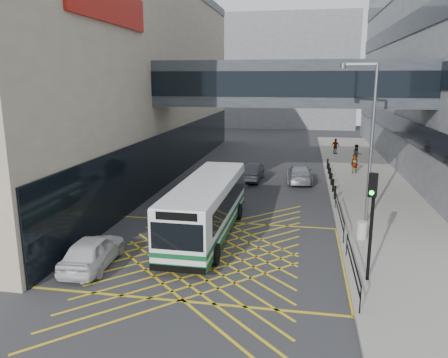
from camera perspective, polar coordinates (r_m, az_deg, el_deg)
The scene contains 18 objects.
ground at distance 20.29m, azimuth -2.06°, elevation -9.68°, with size 120.00×120.00×0.00m, color #333335.
building_whsmith at distance 40.77m, azimuth -22.94°, elevation 12.19°, with size 24.17×42.00×16.00m.
building_far at distance 78.54m, azimuth 6.09°, elevation 13.69°, with size 28.00×16.00×18.00m, color slate.
skybridge at distance 30.32m, azimuth 8.52°, elevation 12.20°, with size 20.00×4.10×3.00m.
pavement at distance 34.53m, azimuth 18.28°, elevation -0.68°, with size 6.00×54.00×0.16m, color gray.
box_junction at distance 20.29m, azimuth -2.06°, elevation -9.67°, with size 12.00×9.00×0.01m.
bus at distance 22.04m, azimuth -2.22°, elevation -3.57°, with size 2.66×10.31×2.88m.
car_white at distance 19.50m, azimuth -16.76°, elevation -8.98°, with size 1.81×4.42×1.41m, color silver.
car_dark at distance 34.39m, azimuth 3.60°, elevation 1.00°, with size 1.80×4.61×1.44m, color #232428.
car_silver at distance 34.19m, azimuth 9.86°, elevation 0.76°, with size 1.96×4.63×1.44m, color #979AA0.
traffic_light at distance 17.24m, azimuth 18.73°, elevation -4.07°, with size 0.35×0.51×4.30m.
street_lamp at distance 24.12m, azimuth 18.33°, elevation 5.53°, with size 1.92×0.51×8.44m.
litter_bin at distance 22.49m, azimuth 17.55°, elevation -6.39°, with size 0.50×0.50×0.86m, color #ADA89E.
kerb_railings at distance 21.33m, azimuth 15.47°, elevation -6.49°, with size 0.05×12.54×1.00m.
bollards at distance 34.13m, azimuth 13.77°, elevation 0.37°, with size 0.14×10.14×0.90m.
pedestrian_a at distance 37.90m, azimuth 16.68°, elevation 2.00°, with size 0.66×0.47×1.65m, color gray.
pedestrian_b at distance 41.40m, azimuth 16.93°, elevation 3.02°, with size 0.92×0.53×1.88m, color gray.
pedestrian_c at distance 47.24m, azimuth 14.36°, elevation 4.16°, with size 0.94×0.45×1.60m, color gray.
Camera 1 is at (4.07, -18.30, 7.77)m, focal length 35.00 mm.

